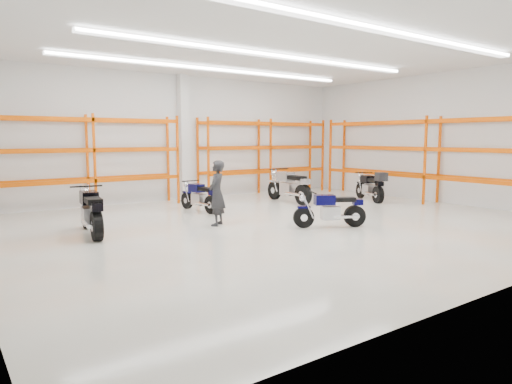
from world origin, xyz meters
TOP-DOWN VIEW (x-y plane):
  - ground at (0.00, 0.00)m, footprint 14.00×14.00m
  - room_shell at (0.00, 0.03)m, footprint 14.02×12.02m
  - motorcycle_main at (0.70, -1.10)m, footprint 1.70×1.00m
  - motorcycle_back_a at (-4.55, 1.47)m, footprint 0.76×2.25m
  - motorcycle_back_b at (-0.85, 3.03)m, footprint 0.63×1.89m
  - motorcycle_back_c at (2.68, 2.99)m, footprint 0.78×2.37m
  - motorcycle_back_d at (5.25, 1.56)m, footprint 1.09×2.01m
  - standing_man at (-1.56, 0.82)m, footprint 0.73×0.70m
  - structural_column at (0.00, 5.82)m, footprint 0.32×0.32m
  - pallet_racking_back_left at (-3.40, 5.48)m, footprint 5.67×0.87m
  - pallet_racking_back_right at (3.40, 5.48)m, footprint 5.67×0.87m
  - pallet_racking_side at (6.48, 0.00)m, footprint 0.87×9.07m

SIDE VIEW (x-z plane):
  - ground at x=0.00m, z-range 0.00..0.00m
  - motorcycle_main at x=0.70m, z-range -0.03..0.89m
  - motorcycle_back_b at x=-0.85m, z-range -0.03..0.90m
  - motorcycle_back_a at x=-4.55m, z-range -0.04..1.07m
  - motorcycle_back_d at x=5.25m, z-range -0.02..1.06m
  - motorcycle_back_c at x=2.68m, z-range -0.04..1.12m
  - standing_man at x=-1.56m, z-range 0.00..1.68m
  - pallet_racking_back_left at x=-3.40m, z-range 0.29..3.29m
  - pallet_racking_back_right at x=3.40m, z-range 0.29..3.29m
  - pallet_racking_side at x=6.48m, z-range 0.31..3.31m
  - structural_column at x=0.00m, z-range 0.00..4.50m
  - room_shell at x=0.00m, z-range 1.03..5.54m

